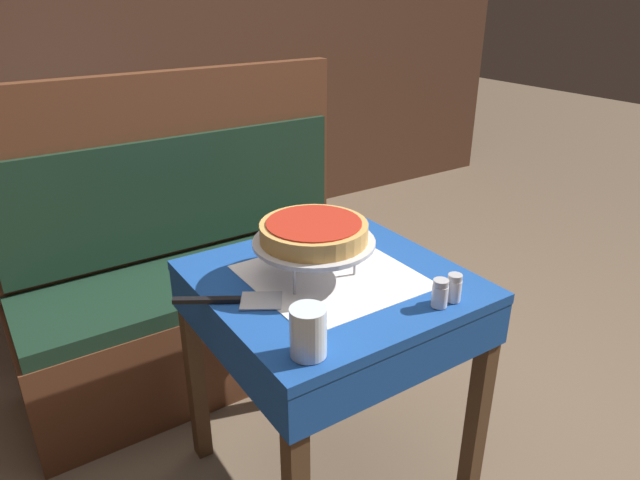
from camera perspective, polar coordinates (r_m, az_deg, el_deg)
The scene contains 12 objects.
ground_plane at distance 2.05m, azimuth 0.95°, elevation -22.14°, with size 14.00×14.00×0.00m, color brown.
dining_table_front at distance 1.65m, azimuth 1.11°, elevation -6.82°, with size 0.70×0.70×0.74m.
dining_table_rear at distance 2.90m, azimuth -22.28°, elevation 5.29°, with size 0.85×0.85×0.74m.
booth_bench at distance 2.36m, azimuth -11.64°, elevation -5.27°, with size 1.41×0.50×1.19m.
back_wall_panel at distance 3.46m, azimuth -21.04°, elevation 18.09°, with size 6.00×0.04×2.40m, color #4C2D1E.
pizza_pan_stand at distance 1.56m, azimuth -0.61°, elevation -0.34°, with size 0.34×0.34×0.11m.
deep_dish_pizza at distance 1.54m, azimuth -0.62°, elevation 0.90°, with size 0.29×0.29×0.05m.
pizza_server at distance 1.49m, azimuth -8.74°, elevation -5.98°, with size 0.27×0.19×0.01m.
water_glass_near at distance 1.25m, azimuth -1.19°, elevation -9.17°, with size 0.08×0.08×0.12m.
salt_shaker at distance 1.47m, azimuth 11.91°, elevation -5.23°, with size 0.04×0.04×0.07m.
pepper_shaker at distance 1.50m, azimuth 13.26°, elevation -4.67°, with size 0.04×0.04×0.07m.
condiment_caddy at distance 2.78m, azimuth -21.43°, elevation 7.86°, with size 0.15×0.15×0.17m.
Camera 1 is at (-0.81, -1.16, 1.49)m, focal length 32.00 mm.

